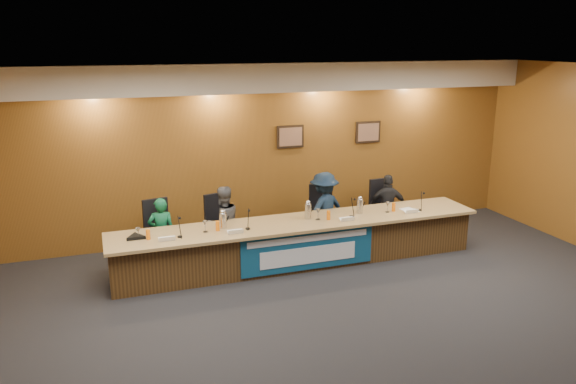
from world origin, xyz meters
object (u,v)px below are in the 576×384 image
Objects in this scene: banner at (308,250)px; carafe_right at (360,206)px; office_chair_c at (322,219)px; speakerphone at (136,237)px; office_chair_d at (385,212)px; carafe_left at (223,221)px; office_chair_a at (161,237)px; office_chair_b at (222,230)px; panelist_b at (223,223)px; carafe_mid at (308,211)px; dais_body at (299,243)px; panelist_a at (162,233)px; panelist_d at (388,207)px; panelist_c at (324,210)px.

carafe_right reaches higher than banner.
office_chair_c is 3.35m from speakerphone.
office_chair_d is 2.02× the size of carafe_left.
office_chair_a is 3.33m from carafe_right.
carafe_right is at bearing -30.82° from office_chair_b.
office_chair_b is 1.94× the size of carafe_right.
carafe_mid is (1.29, -0.56, 0.24)m from panelist_b.
panelist_b reaches higher than dais_body.
dais_body is 12.50× the size of office_chair_b.
dais_body is 25.21× the size of carafe_left.
carafe_mid is at bearing 139.88° from panelist_b.
panelist_a is 4.10m from panelist_d.
banner is at bearing -105.40° from office_chair_c.
banner is 4.58× the size of office_chair_b.
carafe_right is at bearing -0.45° from carafe_left.
banner is 1.61× the size of panelist_c.
office_chair_c is at bearing 177.05° from office_chair_d.
carafe_left is 0.96× the size of carafe_right.
office_chair_b is (-3.09, 0.10, -0.13)m from panelist_d.
speakerphone is at bearing -177.92° from carafe_left.
office_chair_d is 1.50× the size of speakerphone.
panelist_d is at bearing 11.81° from office_chair_c.
carafe_left reaches higher than office_chair_b.
panelist_b is (1.01, 0.00, 0.05)m from panelist_a.
banner is at bearing 161.12° from panelist_a.
office_chair_a is at bearing -163.71° from office_chair_c.
carafe_mid is 0.93m from carafe_right.
office_chair_d is at bearing -13.78° from office_chair_b.
office_chair_a is at bearing 143.20° from carafe_left.
banner is 1.88× the size of panelist_a.
banner is at bearing -39.60° from office_chair_a.
office_chair_d is (-0.00, 0.10, -0.13)m from panelist_d.
panelist_d is at bearing 17.42° from carafe_mid.
dais_body is 2.73× the size of banner.
panelist_c is 0.73m from carafe_right.
carafe_right is at bearing -42.79° from office_chair_c.
carafe_right is (2.35, -0.02, 0.00)m from carafe_left.
panelist_a is 3.30m from carafe_right.
speakerphone is at bearing -174.06° from office_chair_d.
panelist_a is at bearing -16.47° from panelist_b.
panelist_b is (-1.13, 1.01, 0.25)m from banner.
panelist_b is 5.33× the size of carafe_left.
panelist_c is 0.22m from office_chair_c.
carafe_left is at bearing 160.43° from banner.
carafe_mid is at bearing 0.96° from speakerphone.
panelist_c is at bearing -14.25° from office_chair_a.
carafe_right is (0.41, -0.58, 0.19)m from panelist_c.
carafe_right reaches higher than carafe_left.
panelist_b is 5.12× the size of carafe_right.
panelist_d is 4.80× the size of carafe_mid.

